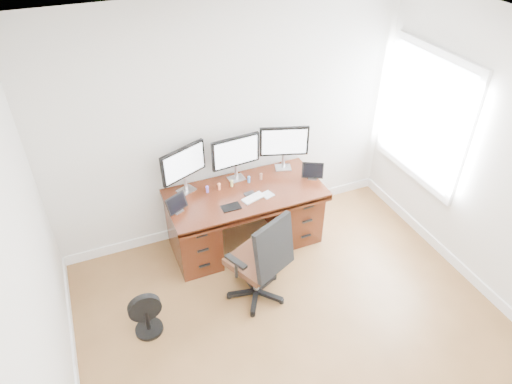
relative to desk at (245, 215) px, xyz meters
name	(u,v)px	position (x,y,z in m)	size (l,w,h in m)	color
ground	(322,371)	(0.00, -1.83, -0.40)	(4.50, 4.50, 0.00)	brown
back_wall	(229,124)	(0.00, 0.42, 0.95)	(4.00, 0.10, 2.70)	silver
desk	(245,215)	(0.00, 0.00, 0.00)	(1.70, 0.80, 0.75)	#41190D
office_chair	(260,273)	(-0.17, -0.84, -0.05)	(0.75, 0.75, 1.07)	black
floor_fan	(146,315)	(-1.31, -0.81, -0.18)	(0.31, 0.27, 0.46)	black
monitor_left	(184,164)	(-0.58, 0.24, 0.68)	(0.52, 0.25, 0.53)	silver
monitor_center	(236,153)	(0.00, 0.24, 0.68)	(0.55, 0.15, 0.53)	silver
monitor_right	(284,143)	(0.58, 0.24, 0.68)	(0.53, 0.20, 0.53)	silver
tablet_left	(177,205)	(-0.76, -0.08, 0.43)	(0.24, 0.17, 0.19)	silver
tablet_right	(313,172)	(0.79, -0.08, 0.43)	(0.24, 0.17, 0.19)	silver
keyboard	(253,198)	(0.03, -0.17, 0.36)	(0.25, 0.11, 0.01)	white
trackpad	(267,195)	(0.20, -0.18, 0.35)	(0.12, 0.12, 0.01)	silver
drawing_tablet	(231,207)	(-0.24, -0.23, 0.35)	(0.20, 0.13, 0.01)	black
phone	(249,193)	(0.03, -0.08, 0.35)	(0.11, 0.06, 0.01)	black
figurine_purple	(207,189)	(-0.38, 0.12, 0.40)	(0.03, 0.03, 0.08)	#7351CF
figurine_orange	(219,186)	(-0.25, 0.12, 0.40)	(0.03, 0.03, 0.08)	#FF8653
figurine_yellow	(232,183)	(-0.10, 0.12, 0.40)	(0.03, 0.03, 0.08)	#D5CE72
figurine_blue	(249,179)	(0.10, 0.12, 0.40)	(0.03, 0.03, 0.08)	#4488DD
figurine_brown	(261,176)	(0.25, 0.12, 0.40)	(0.03, 0.03, 0.08)	#8F5B45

